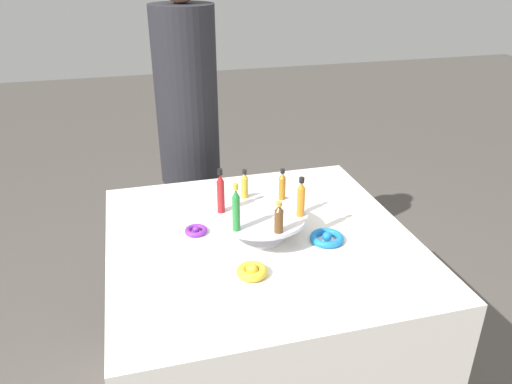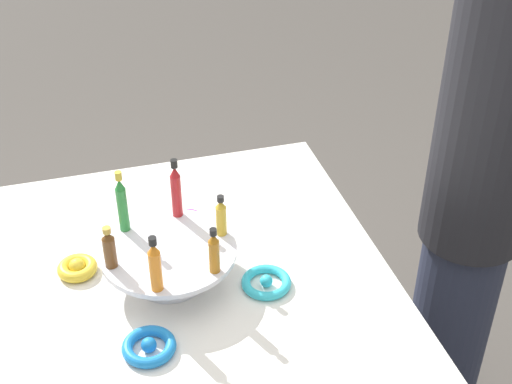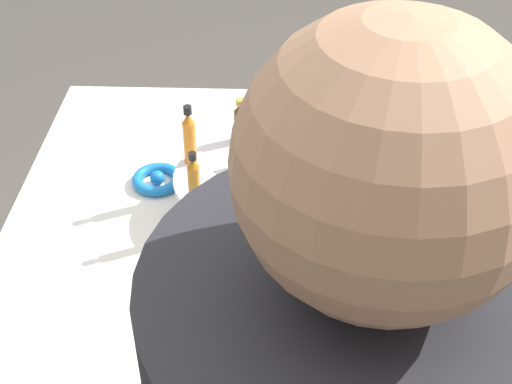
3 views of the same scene
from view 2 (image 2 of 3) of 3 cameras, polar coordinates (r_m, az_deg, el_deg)
The scene contains 12 objects.
display_stand at distance 1.54m, azimuth -6.96°, elevation -5.31°, with size 0.29×0.29×0.08m.
bottle_green at distance 1.55m, azimuth -10.67°, elevation -0.92°, with size 0.02×0.02×0.15m.
bottle_brown at distance 1.47m, azimuth -11.65°, elevation -4.45°, with size 0.03×0.03×0.10m.
bottle_orange at distance 1.39m, azimuth -8.08°, elevation -5.86°, with size 0.02×0.02×0.13m.
bottle_amber at distance 1.43m, azimuth -3.38°, elevation -4.81°, with size 0.02×0.02×0.11m.
bottle_gold at distance 1.53m, azimuth -2.81°, elevation -1.99°, with size 0.02×0.02×0.10m.
bottle_red at distance 1.58m, azimuth -6.41°, elevation 0.14°, with size 0.02×0.02×0.15m.
ribbon_bow_teal at distance 1.54m, azimuth 0.82°, elevation -7.23°, with size 0.11×0.11×0.03m.
ribbon_bow_purple at distance 1.73m, azimuth -5.44°, elevation -2.16°, with size 0.07×0.07×0.02m.
ribbon_bow_gold at distance 1.62m, azimuth -14.11°, elevation -5.90°, with size 0.09×0.09×0.04m.
ribbon_bow_blue at distance 1.42m, azimuth -8.56°, elevation -12.11°, with size 0.11×0.11×0.03m.
person_figure at distance 1.91m, azimuth 17.31°, elevation -0.08°, with size 0.27×0.27×1.58m.
Camera 2 is at (-1.18, 0.14, 1.84)m, focal length 50.00 mm.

